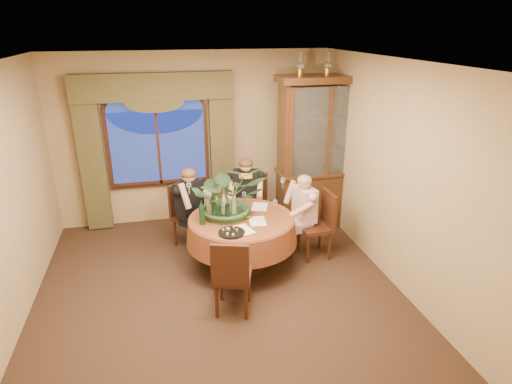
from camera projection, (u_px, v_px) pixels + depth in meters
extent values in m
plane|color=black|center=(221.00, 297.00, 5.32)|extent=(5.00, 5.00, 0.00)
plane|color=#9C8154|center=(195.00, 139.00, 7.07)|extent=(4.50, 0.00, 4.50)
plane|color=#9C8154|center=(397.00, 177.00, 5.29)|extent=(0.00, 5.00, 5.00)
plane|color=white|center=(213.00, 63.00, 4.30)|extent=(5.00, 5.00, 0.00)
cube|color=#423F21|center=(92.00, 160.00, 6.70)|extent=(0.38, 0.14, 2.32)
cube|color=#423F21|center=(222.00, 152.00, 7.14)|extent=(0.38, 0.14, 2.32)
cylinder|color=maroon|center=(242.00, 242.00, 5.87)|extent=(1.72, 1.72, 0.75)
cube|color=#351C0C|center=(322.00, 153.00, 6.88)|extent=(1.51, 0.59, 2.45)
cube|color=black|center=(315.00, 226.00, 6.11)|extent=(0.44, 0.44, 0.96)
cube|color=black|center=(253.00, 205.00, 6.79)|extent=(0.54, 0.54, 0.96)
cube|color=black|center=(190.00, 216.00, 6.42)|extent=(0.59, 0.59, 0.96)
cube|color=black|center=(233.00, 274.00, 4.92)|extent=(0.53, 0.53, 0.96)
imported|color=#2B4E2B|center=(228.00, 170.00, 5.59)|extent=(1.01, 1.12, 0.87)
imported|color=#4B5D2B|center=(246.00, 216.00, 5.72)|extent=(0.16, 0.16, 0.05)
cylinder|color=black|center=(232.00, 233.00, 5.29)|extent=(0.33, 0.33, 0.02)
cylinder|color=black|center=(214.00, 211.00, 5.53)|extent=(0.07, 0.07, 0.33)
cylinder|color=black|center=(213.00, 202.00, 5.80)|extent=(0.07, 0.07, 0.33)
cylinder|color=tan|center=(209.00, 206.00, 5.68)|extent=(0.07, 0.07, 0.33)
cylinder|color=black|center=(202.00, 213.00, 5.48)|extent=(0.07, 0.07, 0.33)
cylinder|color=black|center=(228.00, 210.00, 5.55)|extent=(0.07, 0.07, 0.33)
cylinder|color=tan|center=(224.00, 205.00, 5.69)|extent=(0.07, 0.07, 0.33)
cube|color=white|center=(257.00, 221.00, 5.61)|extent=(0.24, 0.32, 0.00)
cube|color=white|center=(260.00, 207.00, 6.06)|extent=(0.30, 0.35, 0.00)
cube|color=white|center=(243.00, 230.00, 5.38)|extent=(0.29, 0.35, 0.00)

